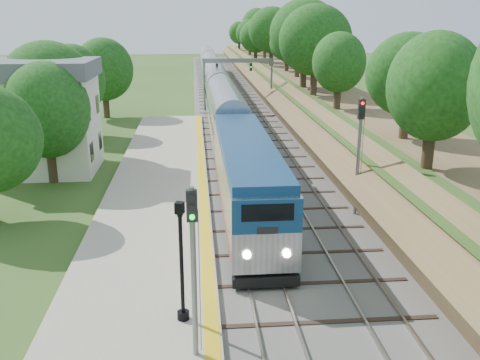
{
  "coord_description": "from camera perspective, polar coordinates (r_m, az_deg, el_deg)",
  "views": [
    {
      "loc": [
        -2.75,
        -8.88,
        10.85
      ],
      "look_at": [
        -0.5,
        17.36,
        2.8
      ],
      "focal_mm": 40.0,
      "sensor_mm": 36.0,
      "label": 1
    }
  ],
  "objects": [
    {
      "name": "lamppost_far",
      "position": [
        19.13,
        -6.24,
        -9.4
      ],
      "size": [
        0.44,
        0.44,
        4.48
      ],
      "color": "black",
      "rests_on": "platform"
    },
    {
      "name": "signal_platform",
      "position": [
        16.54,
        -5.01,
        -7.99
      ],
      "size": [
        0.33,
        0.27,
        5.7
      ],
      "color": "slate",
      "rests_on": "platform"
    },
    {
      "name": "embankment",
      "position": [
        70.67,
        5.9,
        9.68
      ],
      "size": [
        10.64,
        170.0,
        11.7
      ],
      "color": "brown",
      "rests_on": "ground"
    },
    {
      "name": "platform",
      "position": [
        27.18,
        -9.73,
        -6.36
      ],
      "size": [
        6.4,
        68.0,
        0.38
      ],
      "primitive_type": "cube",
      "color": "#ABA28A",
      "rests_on": "ground"
    },
    {
      "name": "trees_behind_platform",
      "position": [
        31.36,
        -20.42,
        4.3
      ],
      "size": [
        7.82,
        53.32,
        7.21
      ],
      "color": "#332316",
      "rests_on": "ground"
    },
    {
      "name": "yellow_stripe",
      "position": [
        26.99,
        -3.69,
        -5.85
      ],
      "size": [
        0.55,
        68.0,
        0.01
      ],
      "primitive_type": "cube",
      "color": "gold",
      "rests_on": "platform"
    },
    {
      "name": "signal_farside",
      "position": [
        30.03,
        12.6,
        3.73
      ],
      "size": [
        0.36,
        0.29,
        6.63
      ],
      "color": "slate",
      "rests_on": "ground"
    },
    {
      "name": "signal_gantry",
      "position": [
        64.36,
        -0.23,
        11.62
      ],
      "size": [
        8.4,
        0.38,
        6.2
      ],
      "color": "slate",
      "rests_on": "ground"
    },
    {
      "name": "trackbed",
      "position": [
        69.88,
        -0.95,
        8.12
      ],
      "size": [
        9.5,
        170.0,
        0.28
      ],
      "color": "#4C4944",
      "rests_on": "ground"
    },
    {
      "name": "train",
      "position": [
        66.65,
        -2.53,
        9.5
      ],
      "size": [
        2.86,
        95.14,
        4.2
      ],
      "color": "black",
      "rests_on": "trackbed"
    },
    {
      "name": "station_building",
      "position": [
        41.03,
        -20.87,
        6.41
      ],
      "size": [
        8.6,
        6.6,
        8.0
      ],
      "color": "beige",
      "rests_on": "ground"
    }
  ]
}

